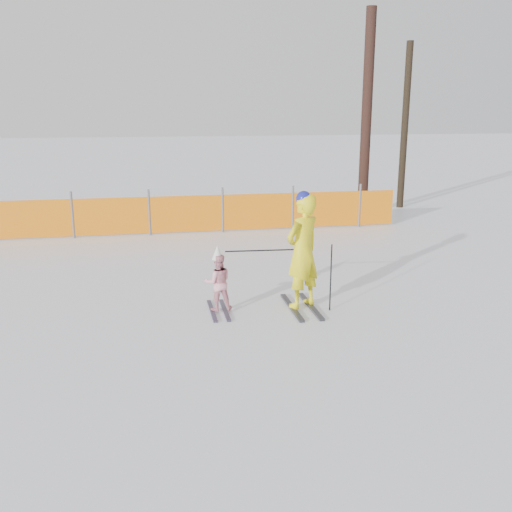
# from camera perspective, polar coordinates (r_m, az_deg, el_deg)

# --- Properties ---
(ground) EXTENTS (120.00, 120.00, 0.00)m
(ground) POSITION_cam_1_polar(r_m,az_deg,el_deg) (9.29, 0.58, -6.75)
(ground) COLOR white
(ground) RESTS_ON ground
(adult) EXTENTS (0.86, 1.38, 2.05)m
(adult) POSITION_cam_1_polar(r_m,az_deg,el_deg) (9.71, 4.68, 0.53)
(adult) COLOR black
(adult) RESTS_ON ground
(child) EXTENTS (0.49, 1.06, 1.16)m
(child) POSITION_cam_1_polar(r_m,az_deg,el_deg) (9.67, -3.83, -2.59)
(child) COLOR black
(child) RESTS_ON ground
(ski_poles) EXTENTS (1.78, 0.32, 1.17)m
(ski_poles) POSITION_cam_1_polar(r_m,az_deg,el_deg) (9.65, 3.95, -0.81)
(ski_poles) COLOR black
(ski_poles) RESTS_ON ground
(safety_fence) EXTENTS (15.03, 0.06, 1.25)m
(safety_fence) POSITION_cam_1_polar(r_m,az_deg,el_deg) (15.75, -12.57, 3.96)
(safety_fence) COLOR #595960
(safety_fence) RESTS_ON ground
(tree_trunks) EXTENTS (2.05, 1.29, 6.31)m
(tree_trunks) POSITION_cam_1_polar(r_m,az_deg,el_deg) (19.18, 12.21, 13.28)
(tree_trunks) COLOR black
(tree_trunks) RESTS_ON ground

